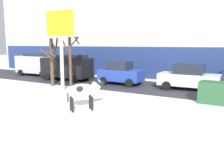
% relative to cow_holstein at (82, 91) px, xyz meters
% --- Properties ---
extents(ground_plane, '(120.00, 120.00, 0.00)m').
position_rel_cow_holstein_xyz_m(ground_plane, '(1.07, -0.15, -1.00)').
color(ground_plane, white).
extents(road_strip, '(60.00, 5.60, 0.01)m').
position_rel_cow_holstein_xyz_m(road_strip, '(1.07, 7.95, -1.00)').
color(road_strip, '#333338').
rests_on(road_strip, ground).
extents(building_facade, '(44.00, 6.10, 13.00)m').
position_rel_cow_holstein_xyz_m(building_facade, '(1.07, 14.23, 5.48)').
color(building_facade, beige).
rests_on(building_facade, ground).
extents(cow_holstein, '(1.51, 1.74, 1.54)m').
position_rel_cow_holstein_xyz_m(cow_holstein, '(0.00, 0.00, 0.00)').
color(cow_holstein, silver).
rests_on(cow_holstein, ground).
extents(billboard, '(2.52, 0.25, 5.56)m').
position_rel_cow_holstein_xyz_m(billboard, '(-4.48, 3.50, 3.31)').
color(billboard, silver).
rests_on(billboard, ground).
extents(car_silver_van, '(4.67, 2.26, 2.32)m').
position_rel_cow_holstein_xyz_m(car_silver_van, '(-12.33, 8.53, 0.24)').
color(car_silver_van, '#B7BABF').
rests_on(car_silver_van, ground).
extents(car_black_van, '(4.67, 2.26, 2.32)m').
position_rel_cow_holstein_xyz_m(car_black_van, '(-7.65, 7.61, 0.24)').
color(car_black_van, black).
rests_on(car_black_van, ground).
extents(car_blue_hatchback, '(3.57, 2.04, 1.86)m').
position_rel_cow_holstein_xyz_m(car_blue_hatchback, '(-2.30, 7.98, -0.07)').
color(car_blue_hatchback, '#233D9E').
rests_on(car_blue_hatchback, ground).
extents(car_white_sedan, '(4.27, 2.11, 1.84)m').
position_rel_cow_holstein_xyz_m(car_white_sedan, '(3.07, 8.38, -0.09)').
color(car_white_sedan, white).
rests_on(car_white_sedan, ground).
extents(pedestrian_near_billboard, '(0.36, 0.24, 1.73)m').
position_rel_cow_holstein_xyz_m(pedestrian_near_billboard, '(-4.48, 10.89, -0.12)').
color(pedestrian_near_billboard, '#282833').
rests_on(pedestrian_near_billboard, ground).
extents(bare_tree_right_lot, '(1.10, 1.11, 4.77)m').
position_rel_cow_holstein_xyz_m(bare_tree_right_lot, '(-4.41, 4.35, 1.42)').
color(bare_tree_right_lot, '#4C3828').
rests_on(bare_tree_right_lot, ground).
extents(bare_tree_far_back, '(1.33, 1.37, 3.74)m').
position_rel_cow_holstein_xyz_m(bare_tree_far_back, '(-6.59, 4.68, 1.03)').
color(bare_tree_far_back, '#4C3828').
rests_on(bare_tree_far_back, ground).
extents(dumpster, '(1.70, 1.10, 1.20)m').
position_rel_cow_holstein_xyz_m(dumpster, '(5.37, 5.00, -0.40)').
color(dumpster, '#285633').
rests_on(dumpster, ground).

